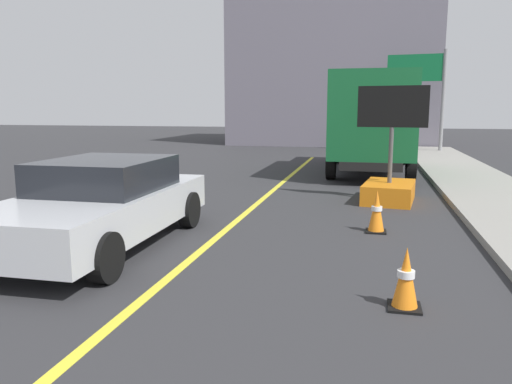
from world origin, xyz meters
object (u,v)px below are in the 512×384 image
Objects in this scene: traffic_cone_far_lane at (377,212)px; highway_guide_sign at (427,83)px; traffic_cone_mid_lane at (406,279)px; box_truck at (372,120)px; arrow_board_trailer at (389,181)px; pickup_car at (101,203)px.

highway_guide_sign is at bearing 81.78° from traffic_cone_far_lane.
highway_guide_sign is 7.17× the size of traffic_cone_mid_lane.
box_truck reaches higher than traffic_cone_far_lane.
arrow_board_trailer is 6.81m from pickup_car.
arrow_board_trailer is 6.57m from traffic_cone_mid_lane.
highway_guide_sign reaches higher than traffic_cone_far_lane.
pickup_car reaches higher than traffic_cone_mid_lane.
arrow_board_trailer is 5.65m from box_truck.
traffic_cone_mid_lane is (-0.05, -6.57, -0.14)m from arrow_board_trailer.
box_truck is 10.58× the size of traffic_cone_mid_lane.
arrow_board_trailer is 14.42m from highway_guide_sign.
box_truck is 8.72m from traffic_cone_far_lane.
traffic_cone_mid_lane is (0.39, -12.05, -1.44)m from box_truck.
traffic_cone_far_lane is at bearing 94.54° from traffic_cone_mid_lane.
box_truck is 1.48× the size of highway_guide_sign.
traffic_cone_far_lane is at bearing -89.22° from box_truck.
box_truck is 9.72× the size of traffic_cone_far_lane.
arrow_board_trailer reaches higher than pickup_car.
pickup_car is 6.11× the size of traffic_cone_far_lane.
highway_guide_sign is at bearing 83.90° from traffic_cone_mid_lane.
pickup_car reaches higher than traffic_cone_far_lane.
arrow_board_trailer is 3.87× the size of traffic_cone_mid_lane.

